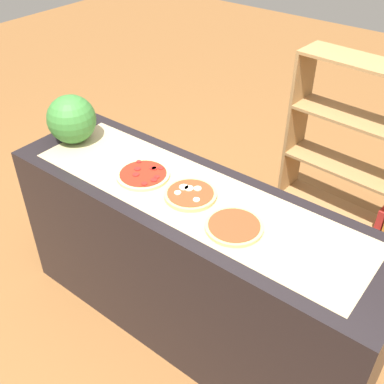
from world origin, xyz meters
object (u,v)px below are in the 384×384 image
Objects in this scene: pizza_pepperoni_0 at (143,175)px; pizza_mozzarella_1 at (190,194)px; bookshelf at (366,183)px; pizza_plain_2 at (234,226)px; watermelon at (71,119)px.

pizza_mozzarella_1 is (0.29, 0.01, 0.00)m from pizza_pepperoni_0.
bookshelf is (0.50, 1.09, -0.32)m from pizza_mozzarella_1.
pizza_mozzarella_1 is at bearing 167.68° from pizza_plain_2.
bookshelf reaches higher than watermelon.
pizza_pepperoni_0 is 0.20× the size of bookshelf.
pizza_plain_2 is at bearing -100.52° from bookshelf.
pizza_plain_2 is at bearing -4.82° from pizza_pepperoni_0.
watermelon is at bearing 176.27° from pizza_plain_2.
bookshelf is at bearing 65.07° from pizza_mozzarella_1.
pizza_plain_2 is 0.96× the size of watermelon.
pizza_pepperoni_0 is at bearing -125.83° from bookshelf.
pizza_mozzarella_1 is at bearing 2.88° from pizza_pepperoni_0.
pizza_plain_2 is at bearing -12.32° from pizza_mozzarella_1.
watermelon reaches higher than pizza_plain_2.
pizza_mozzarella_1 reaches higher than pizza_plain_2.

